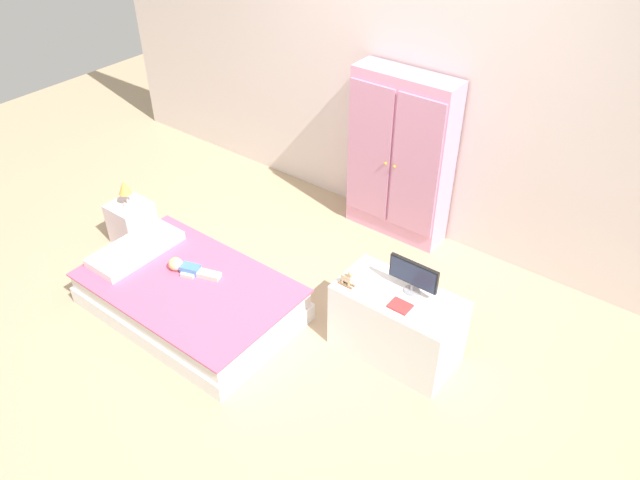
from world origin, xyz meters
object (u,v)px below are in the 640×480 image
object	(u,v)px
table_lamp	(125,188)
tv_monitor	(413,275)
rocking_horse_toy	(348,278)
book_red	(400,306)
bed	(190,296)
tv_stand	(397,324)
nightstand	(132,222)
wardrobe	(400,157)
doll	(185,267)

from	to	relation	value
table_lamp	tv_monitor	size ratio (longest dim) A/B	0.66
rocking_horse_toy	book_red	world-z (taller)	rocking_horse_toy
table_lamp	tv_monitor	world-z (taller)	tv_monitor
bed	tv_stand	distance (m)	1.46
nightstand	rocking_horse_toy	world-z (taller)	rocking_horse_toy
wardrobe	tv_monitor	xyz separation A→B (m)	(0.78, -1.11, -0.06)
doll	rocking_horse_toy	size ratio (longest dim) A/B	3.03
bed	rocking_horse_toy	size ratio (longest dim) A/B	11.77
nightstand	rocking_horse_toy	distance (m)	2.08
nightstand	tv_stand	bearing A→B (deg)	5.85
doll	table_lamp	world-z (taller)	table_lamp
wardrobe	tv_stand	distance (m)	1.46
bed	wardrobe	xyz separation A→B (m)	(0.61, 1.72, 0.55)
table_lamp	wardrobe	distance (m)	2.16
nightstand	tv_stand	distance (m)	2.36
doll	wardrobe	world-z (taller)	wardrobe
nightstand	tv_monitor	bearing A→B (deg)	7.42
bed	doll	world-z (taller)	doll
tv_monitor	doll	bearing A→B (deg)	-160.07
tv_monitor	tv_stand	bearing A→B (deg)	-120.56
table_lamp	book_red	bearing A→B (deg)	3.49
doll	book_red	bearing A→B (deg)	14.01
tv_stand	book_red	bearing A→B (deg)	-57.55
bed	tv_monitor	xyz separation A→B (m)	(1.39, 0.61, 0.50)
table_lamp	tv_stand	world-z (taller)	table_lamp
table_lamp	wardrobe	bearing A→B (deg)	41.57
book_red	tv_stand	bearing A→B (deg)	122.45
bed	doll	xyz separation A→B (m)	(-0.10, 0.07, 0.17)
nightstand	book_red	world-z (taller)	book_red
doll	rocking_horse_toy	distance (m)	1.22
nightstand	tv_monitor	distance (m)	2.45
tv_stand	tv_monitor	bearing A→B (deg)	59.44
tv_stand	rocking_horse_toy	xyz separation A→B (m)	(-0.30, -0.12, 0.31)
book_red	tv_monitor	bearing A→B (deg)	96.20
doll	nightstand	size ratio (longest dim) A/B	1.10
tv_stand	bed	bearing A→B (deg)	-158.26
nightstand	tv_monitor	xyz separation A→B (m)	(2.39, 0.31, 0.45)
table_lamp	book_red	size ratio (longest dim) A/B	1.67
nightstand	tv_monitor	size ratio (longest dim) A/B	1.07
tv_monitor	rocking_horse_toy	size ratio (longest dim) A/B	2.58
bed	rocking_horse_toy	world-z (taller)	rocking_horse_toy
nightstand	wardrobe	world-z (taller)	wardrobe
tv_monitor	rocking_horse_toy	bearing A→B (deg)	-150.57
book_red	bed	bearing A→B (deg)	-162.49
wardrobe	bed	bearing A→B (deg)	-109.60
bed	rocking_horse_toy	xyz separation A→B (m)	(1.05, 0.41, 0.43)
nightstand	tv_monitor	world-z (taller)	tv_monitor
doll	rocking_horse_toy	bearing A→B (deg)	16.79
tv_stand	nightstand	bearing A→B (deg)	-174.15
book_red	rocking_horse_toy	bearing A→B (deg)	-175.14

